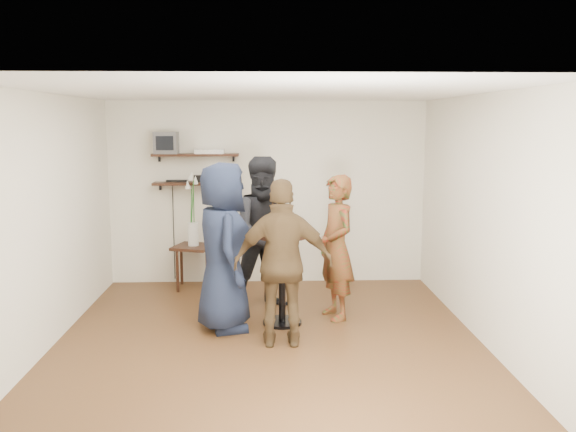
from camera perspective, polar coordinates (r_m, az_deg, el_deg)
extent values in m
cube|color=#4E3219|center=(6.59, -1.81, -11.89)|extent=(4.50, 5.00, 0.04)
cube|color=white|center=(6.17, -1.94, 11.71)|extent=(4.50, 5.00, 0.04)
cube|color=silver|center=(8.74, -1.92, 2.20)|extent=(4.50, 0.04, 2.60)
cube|color=silver|center=(3.78, -1.77, -6.70)|extent=(4.50, 0.04, 2.60)
cube|color=silver|center=(6.64, -21.87, -0.56)|extent=(0.04, 5.00, 2.60)
cube|color=silver|center=(6.65, 18.10, -0.35)|extent=(0.04, 5.00, 2.60)
cube|color=black|center=(8.60, -8.65, 5.68)|extent=(1.20, 0.25, 0.04)
cube|color=black|center=(8.63, -8.58, 3.03)|extent=(1.20, 0.25, 0.04)
cube|color=#59595B|center=(8.65, -11.31, 6.73)|extent=(0.32, 0.30, 0.30)
cube|color=silver|center=(8.58, -7.33, 6.01)|extent=(0.40, 0.24, 0.06)
cube|color=black|center=(8.62, -8.06, 3.48)|extent=(0.22, 0.10, 0.10)
cube|color=black|center=(8.72, -10.36, 3.25)|extent=(0.30, 0.05, 0.03)
cube|color=black|center=(8.57, -8.83, -2.87)|extent=(0.63, 0.63, 0.04)
cylinder|color=black|center=(8.47, -10.31, -5.16)|extent=(0.04, 0.04, 0.57)
cylinder|color=black|center=(8.42, -7.57, -5.17)|extent=(0.04, 0.04, 0.57)
cylinder|color=black|center=(8.86, -9.93, -4.53)|extent=(0.04, 0.04, 0.57)
cylinder|color=black|center=(8.81, -7.32, -4.54)|extent=(0.04, 0.04, 0.57)
cylinder|color=silver|center=(8.53, -8.86, -1.68)|extent=(0.15, 0.15, 0.32)
cylinder|color=#20681D|center=(8.48, -9.05, 0.51)|extent=(0.01, 0.07, 0.59)
cone|color=white|center=(8.44, -9.38, 2.94)|extent=(0.08, 0.09, 0.13)
cylinder|color=#20681D|center=(8.48, -8.81, 0.74)|extent=(0.04, 0.06, 0.66)
cone|color=white|center=(8.46, -8.66, 3.41)|extent=(0.12, 0.13, 0.14)
cylinder|color=#20681D|center=(8.46, -8.94, 0.93)|extent=(0.10, 0.09, 0.72)
cone|color=white|center=(8.38, -9.03, 3.79)|extent=(0.14, 0.13, 0.14)
cylinder|color=black|center=(6.88, -0.56, -1.81)|extent=(0.58, 0.58, 0.04)
cylinder|color=black|center=(6.99, -0.55, -5.95)|extent=(0.08, 0.08, 0.98)
cylinder|color=black|center=(7.14, -0.55, -9.90)|extent=(0.45, 0.45, 0.03)
cylinder|color=silver|center=(6.84, -1.16, -1.68)|extent=(0.06, 0.06, 0.00)
cylinder|color=silver|center=(6.83, -1.16, -1.32)|extent=(0.01, 0.01, 0.08)
cylinder|color=silver|center=(6.81, -1.16, -0.55)|extent=(0.06, 0.06, 0.10)
cylinder|color=#D3B657|center=(6.82, -1.16, -0.72)|extent=(0.06, 0.06, 0.06)
cylinder|color=silver|center=(6.85, 0.09, -1.65)|extent=(0.06, 0.06, 0.00)
cylinder|color=silver|center=(6.84, 0.09, -1.23)|extent=(0.01, 0.01, 0.10)
cylinder|color=silver|center=(6.82, 0.09, -0.34)|extent=(0.07, 0.07, 0.12)
cylinder|color=#D3B657|center=(6.83, 0.09, -0.55)|extent=(0.07, 0.07, 0.06)
cylinder|color=silver|center=(6.94, -0.82, -1.52)|extent=(0.06, 0.06, 0.00)
cylinder|color=silver|center=(6.93, -0.82, -1.11)|extent=(0.01, 0.01, 0.10)
cylinder|color=silver|center=(6.91, -0.82, -0.24)|extent=(0.07, 0.07, 0.12)
cylinder|color=#D3B657|center=(6.92, -0.82, -0.44)|extent=(0.07, 0.07, 0.06)
cylinder|color=silver|center=(6.88, -0.35, -1.60)|extent=(0.07, 0.07, 0.00)
cylinder|color=silver|center=(6.87, -0.35, -1.18)|extent=(0.01, 0.01, 0.10)
cylinder|color=silver|center=(6.86, -0.35, -0.29)|extent=(0.07, 0.07, 0.12)
cylinder|color=#D3B657|center=(6.86, -0.35, -0.50)|extent=(0.07, 0.07, 0.07)
imported|color=#9E1312|center=(7.16, 4.54, -2.94)|extent=(0.58, 0.72, 1.70)
imported|color=black|center=(7.54, -2.01, -1.61)|extent=(1.07, 0.93, 1.89)
imported|color=#151C31|center=(6.77, -6.10, -2.91)|extent=(0.79, 1.03, 1.88)
imported|color=#4E3921|center=(6.26, -0.44, -4.46)|extent=(1.02, 0.43, 1.74)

